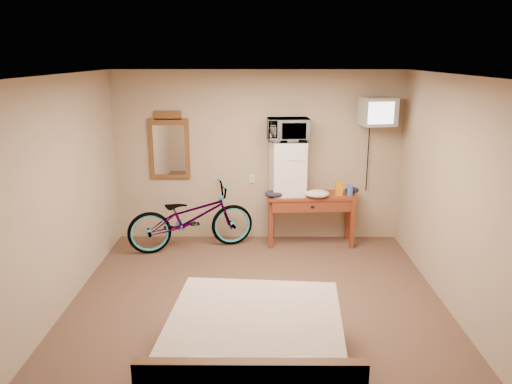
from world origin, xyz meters
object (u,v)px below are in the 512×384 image
mini_fridge (287,168)px  microwave (288,130)px  desk (311,204)px  bed (252,362)px  crt_television (378,112)px  wall_mirror (169,146)px  bicycle (191,217)px  blue_cup (350,190)px

mini_fridge → microwave: 0.55m
desk → mini_fridge: mini_fridge is taller
bed → mini_fridge: bearing=82.4°
mini_fridge → crt_television: (1.23, -0.05, 0.81)m
wall_mirror → bicycle: wall_mirror is taller
microwave → crt_television: (1.23, -0.05, 0.26)m
crt_television → bicycle: 2.99m
microwave → bicycle: 1.85m
blue_cup → crt_television: size_ratio=0.25×
bicycle → desk: bearing=-100.9°
crt_television → mini_fridge: bearing=177.8°
wall_mirror → crt_television: bearing=-4.9°
crt_television → blue_cup: bearing=-175.1°
blue_cup → wall_mirror: wall_mirror is taller
microwave → blue_cup: size_ratio=3.81×
blue_cup → microwave: bearing=175.2°
microwave → crt_television: size_ratio=0.97×
bed → microwave: bearing=82.4°
microwave → crt_television: bearing=-5.3°
mini_fridge → wall_mirror: size_ratio=0.78×
desk → blue_cup: size_ratio=8.48×
mini_fridge → wall_mirror: 1.75m
blue_cup → bicycle: bearing=-175.4°
blue_cup → desk: bearing=179.1°
mini_fridge → bed: mini_fridge is taller
mini_fridge → microwave: microwave is taller
microwave → mini_fridge: bearing=-126.8°
bed → crt_television: bearing=63.6°
wall_mirror → bicycle: 1.10m
bicycle → microwave: bearing=-96.6°
microwave → bed: size_ratio=0.28×
bicycle → blue_cup: bearing=-102.7°
mini_fridge → bicycle: size_ratio=0.43×
mini_fridge → wall_mirror: (-1.72, 0.20, 0.27)m
blue_cup → bed: blue_cup is taller
bed → desk: bearing=76.5°
mini_fridge → bicycle: bearing=-169.4°
mini_fridge → blue_cup: mini_fridge is taller
desk → microwave: 1.12m
crt_television → bed: crt_television is taller
mini_fridge → bed: (-0.46, -3.45, -0.84)m
microwave → blue_cup: bearing=-7.9°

